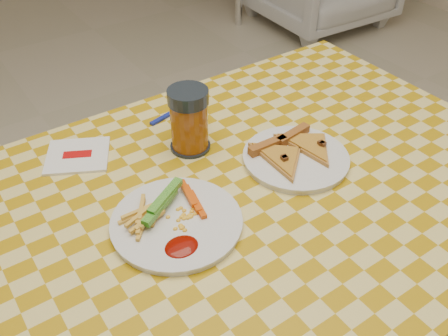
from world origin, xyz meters
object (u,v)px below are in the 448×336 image
at_px(table, 242,218).
at_px(plate_right, 296,159).
at_px(plate_left, 177,223).
at_px(drink_glass, 189,121).

bearing_deg(table, plate_right, 6.54).
height_order(plate_left, plate_right, same).
height_order(table, plate_left, plate_left).
xyz_separation_m(table, drink_glass, (-0.01, 0.19, 0.15)).
bearing_deg(drink_glass, plate_left, -127.36).
xyz_separation_m(table, plate_left, (-0.16, -0.01, 0.08)).
bearing_deg(table, drink_glass, 92.47).
distance_m(plate_right, drink_glass, 0.25).
bearing_deg(drink_glass, table, -87.53).
height_order(plate_right, drink_glass, drink_glass).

